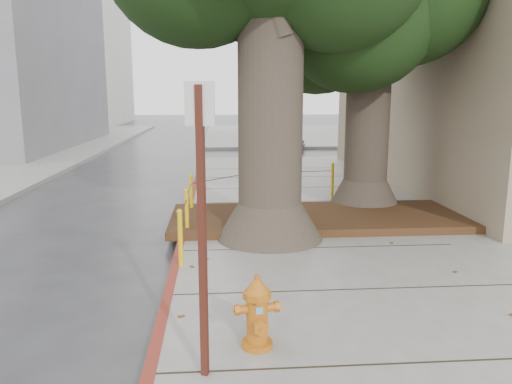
# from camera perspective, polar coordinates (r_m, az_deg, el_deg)

# --- Properties ---
(ground) EXTENTS (140.00, 140.00, 0.00)m
(ground) POSITION_cam_1_polar(r_m,az_deg,el_deg) (7.28, 6.25, -12.24)
(ground) COLOR #28282B
(ground) RESTS_ON ground
(sidewalk_far) EXTENTS (16.00, 20.00, 0.15)m
(sidewalk_far) POSITION_cam_1_polar(r_m,az_deg,el_deg) (37.39, 6.85, 6.62)
(sidewalk_far) COLOR slate
(sidewalk_far) RESTS_ON ground
(curb_red) EXTENTS (0.14, 26.00, 0.16)m
(curb_red) POSITION_cam_1_polar(r_m,az_deg,el_deg) (9.51, -8.60, -6.18)
(curb_red) COLOR maroon
(curb_red) RESTS_ON ground
(planter_bed) EXTENTS (6.40, 2.60, 0.16)m
(planter_bed) POSITION_cam_1_polar(r_m,az_deg,el_deg) (11.01, 7.15, -2.94)
(planter_bed) COLOR black
(planter_bed) RESTS_ON sidewalk_main
(building_far_white) EXTENTS (12.00, 18.00, 15.00)m
(building_far_white) POSITION_cam_1_polar(r_m,az_deg,el_deg) (54.11, -22.11, 15.11)
(building_far_white) COLOR silver
(building_far_white) RESTS_ON ground
(building_side_white) EXTENTS (10.00, 10.00, 9.00)m
(building_side_white) POSITION_cam_1_polar(r_m,az_deg,el_deg) (36.91, 24.10, 12.59)
(building_side_white) COLOR silver
(building_side_white) RESTS_ON ground
(tree_far) EXTENTS (4.50, 3.80, 7.17)m
(tree_far) POSITION_cam_1_polar(r_m,az_deg,el_deg) (12.71, 14.54, 20.42)
(tree_far) COLOR #4C3F33
(tree_far) RESTS_ON sidewalk_main
(bollard_ring) EXTENTS (3.79, 5.39, 0.95)m
(bollard_ring) POSITION_cam_1_polar(r_m,az_deg,el_deg) (11.17, -2.20, -0.38)
(bollard_ring) COLOR #EBB40D
(bollard_ring) RESTS_ON sidewalk_main
(fire_hydrant) EXTENTS (0.44, 0.40, 0.83)m
(fire_hydrant) POSITION_cam_1_polar(r_m,az_deg,el_deg) (5.54, 0.14, -13.62)
(fire_hydrant) COLOR #C46714
(fire_hydrant) RESTS_ON sidewalk_main
(signpost) EXTENTS (0.27, 0.11, 2.84)m
(signpost) POSITION_cam_1_polar(r_m,az_deg,el_deg) (4.66, -6.21, -2.82)
(signpost) COLOR #471911
(signpost) RESTS_ON sidewalk_main
(car_silver) EXTENTS (3.51, 1.66, 1.16)m
(car_silver) POSITION_cam_1_polar(r_m,az_deg,el_deg) (26.32, 1.93, 5.99)
(car_silver) COLOR #B0B0B6
(car_silver) RESTS_ON ground
(car_red) EXTENTS (4.07, 1.72, 1.31)m
(car_red) POSITION_cam_1_polar(r_m,az_deg,el_deg) (26.62, 14.63, 5.86)
(car_red) COLOR maroon
(car_red) RESTS_ON ground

